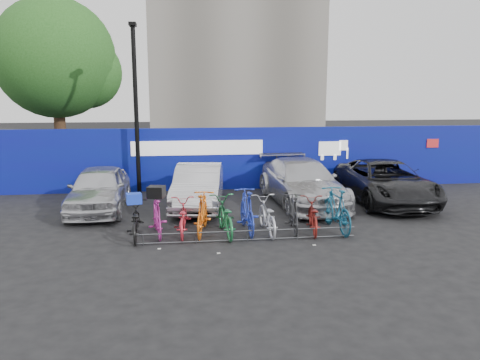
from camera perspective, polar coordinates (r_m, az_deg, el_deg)
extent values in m
plane|color=black|center=(12.54, 0.54, -6.66)|extent=(100.00, 100.00, 0.00)
cube|color=navy|center=(18.11, -1.99, 2.61)|extent=(22.00, 0.15, 2.40)
cube|color=white|center=(17.89, -5.17, 3.93)|extent=(5.00, 0.02, 0.55)
cube|color=white|center=(18.81, 10.90, 3.80)|extent=(1.20, 0.02, 0.90)
cube|color=red|center=(20.53, 22.44, 4.17)|extent=(0.50, 0.02, 0.35)
cylinder|color=#382314|center=(22.58, -21.05, 5.54)|extent=(0.50, 0.50, 4.00)
sphere|color=#204D18|center=(22.57, -21.60, 13.65)|extent=(5.20, 5.20, 5.20)
sphere|color=#204D18|center=(22.57, -18.29, 12.33)|extent=(3.20, 3.20, 3.20)
cylinder|color=black|center=(17.35, -12.54, 7.98)|extent=(0.16, 0.16, 6.00)
cube|color=black|center=(17.49, -12.96, 18.01)|extent=(0.25, 0.50, 0.12)
cylinder|color=#595B60|center=(11.88, 0.93, -6.22)|extent=(5.60, 0.03, 0.03)
cylinder|color=#595B60|center=(11.95, 0.92, -7.27)|extent=(5.60, 0.03, 0.03)
cylinder|color=#595B60|center=(11.86, -11.71, -7.19)|extent=(0.03, 0.03, 0.28)
cylinder|color=#595B60|center=(11.82, -5.37, -7.07)|extent=(0.03, 0.03, 0.28)
cylinder|color=#595B60|center=(11.93, 0.93, -6.86)|extent=(0.03, 0.03, 0.28)
cylinder|color=#595B60|center=(12.17, 7.04, -6.58)|extent=(0.03, 0.03, 0.28)
cylinder|color=#595B60|center=(12.54, 12.84, -6.25)|extent=(0.03, 0.03, 0.28)
imported|color=silver|center=(15.50, -16.80, -1.04)|extent=(1.69, 4.19, 1.43)
imported|color=silver|center=(15.36, -5.10, -0.79)|extent=(1.97, 4.36, 1.39)
imported|color=silver|center=(15.96, 7.54, -0.24)|extent=(2.45, 5.25, 1.48)
imported|color=black|center=(16.75, 17.29, -0.21)|extent=(2.56, 5.22, 1.43)
imported|color=black|center=(12.37, -12.69, -4.91)|extent=(0.73, 1.80, 0.93)
imported|color=#C72F9B|center=(12.51, -10.07, -4.43)|extent=(0.73, 1.75, 1.02)
imported|color=red|center=(12.51, -7.05, -4.56)|extent=(0.68, 1.79, 0.93)
imported|color=orange|center=(12.49, -4.59, -4.05)|extent=(0.85, 1.95, 1.13)
imported|color=#1C6A37|center=(12.39, -1.86, -4.46)|extent=(0.82, 1.96, 1.00)
imported|color=#2438B7|center=(12.59, 0.86, -3.78)|extent=(0.62, 1.99, 1.18)
imported|color=#B9BAC1|center=(12.56, 3.27, -4.35)|extent=(0.72, 1.86, 0.96)
imported|color=#272729|center=(12.76, 6.54, -4.05)|extent=(0.66, 1.73, 1.01)
imported|color=maroon|center=(12.78, 8.84, -4.30)|extent=(0.90, 1.82, 0.92)
imported|color=#155272|center=(12.97, 11.68, -3.53)|extent=(0.67, 2.03, 1.20)
cube|color=blue|center=(12.23, -12.80, -2.22)|extent=(0.42, 0.35, 0.27)
cube|color=black|center=(12.35, -10.17, -1.45)|extent=(0.50, 0.46, 0.31)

